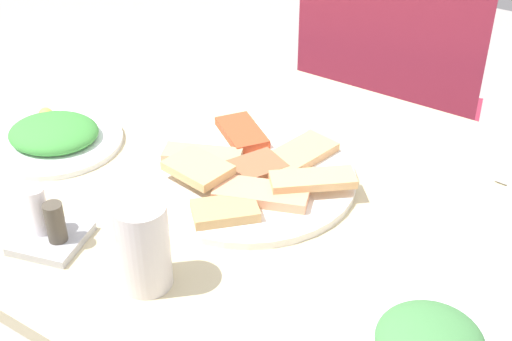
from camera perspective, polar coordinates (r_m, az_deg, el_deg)
The scene contains 6 objects.
dining_table at distance 1.14m, azimuth 0.37°, elevation -5.46°, with size 1.12×0.77×0.77m.
dining_chair at distance 1.78m, azimuth 10.60°, elevation 4.35°, with size 0.51×0.51×0.94m.
pide_platter at distance 1.09m, azimuth -0.50°, elevation -0.36°, with size 0.33×0.33×0.04m.
salad_plate_rice at distance 1.23m, azimuth -15.83°, elevation 2.69°, with size 0.22×0.22×0.04m.
soda_can at distance 0.89m, azimuth -8.99°, elevation -5.96°, with size 0.07×0.07×0.12m, color silver.
condiment_caddy at distance 1.01m, azimuth -16.24°, elevation -4.44°, with size 0.11×0.11×0.08m.
Camera 1 is at (0.48, -0.74, 1.40)m, focal length 50.05 mm.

